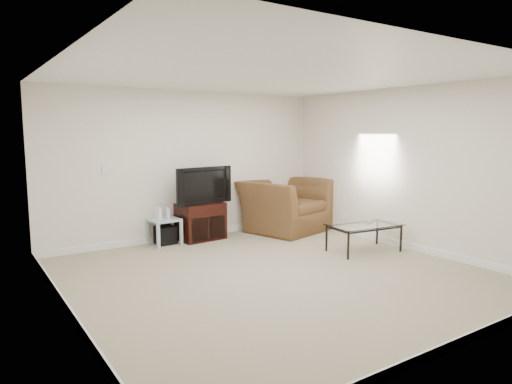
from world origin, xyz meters
TOP-DOWN VIEW (x-y plane):
  - floor at (0.00, 0.00)m, footprint 5.00×5.00m
  - ceiling at (0.00, 0.00)m, footprint 5.00×5.00m
  - wall_back at (0.00, 2.50)m, footprint 5.00×0.02m
  - wall_left at (-2.50, 0.00)m, footprint 0.02×5.00m
  - wall_right at (2.50, 0.00)m, footprint 0.02×5.00m
  - plate_back at (-1.40, 2.49)m, footprint 0.12×0.02m
  - plate_right_switch at (2.49, 1.60)m, footprint 0.02×0.09m
  - plate_right_outlet at (2.49, 1.30)m, footprint 0.02×0.08m
  - tv_stand at (0.08, 2.28)m, footprint 0.79×0.58m
  - dvd_player at (0.09, 2.24)m, footprint 0.41×0.30m
  - television at (0.09, 2.25)m, footprint 1.02×0.35m
  - side_table at (-0.57, 2.28)m, footprint 0.47×0.47m
  - subwoofer at (-0.55, 2.30)m, footprint 0.31×0.31m
  - game_console at (-0.68, 2.25)m, footprint 0.07×0.15m
  - game_case at (-0.52, 2.27)m, footprint 0.05×0.13m
  - recliner at (1.73, 2.05)m, footprint 1.65×1.29m
  - coffee_table at (1.80, 0.18)m, footprint 1.14×0.74m
  - remote at (1.92, 0.19)m, footprint 0.17×0.07m

SIDE VIEW (x-z plane):
  - floor at x=0.00m, z-range 0.00..0.00m
  - subwoofer at x=-0.55m, z-range 0.01..0.30m
  - coffee_table at x=1.80m, z-range 0.00..0.42m
  - side_table at x=-0.57m, z-range 0.00..0.43m
  - plate_right_outlet at x=2.49m, z-range 0.24..0.36m
  - tv_stand at x=0.08m, z-range 0.00..0.62m
  - remote at x=1.92m, z-range 0.42..0.44m
  - game_case at x=-0.52m, z-range 0.43..0.60m
  - dvd_player at x=0.09m, z-range 0.49..0.55m
  - game_console at x=-0.68m, z-range 0.43..0.62m
  - recliner at x=1.73m, z-range 0.00..1.27m
  - television at x=0.09m, z-range 0.62..1.24m
  - wall_back at x=0.00m, z-range 0.00..2.50m
  - wall_left at x=-2.50m, z-range 0.00..2.50m
  - wall_right at x=2.50m, z-range 0.00..2.50m
  - plate_back at x=-1.40m, z-range 1.19..1.31m
  - plate_right_switch at x=2.49m, z-range 1.19..1.31m
  - ceiling at x=0.00m, z-range 2.50..2.50m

